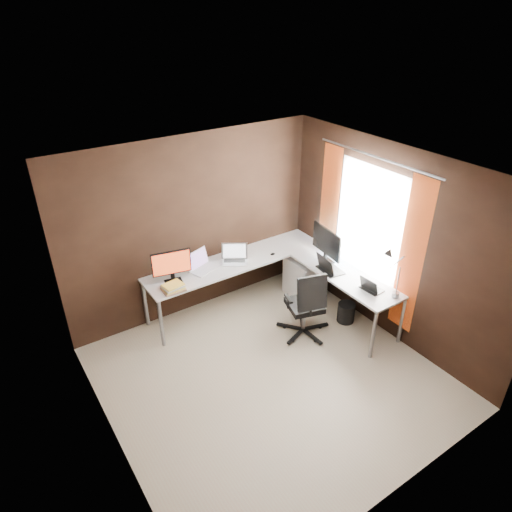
% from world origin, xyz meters
% --- Properties ---
extents(room, '(3.60, 3.60, 2.50)m').
position_xyz_m(room, '(0.34, 0.07, 1.28)').
color(room, tan).
rests_on(room, ground).
extents(desk, '(2.65, 2.25, 0.73)m').
position_xyz_m(desk, '(0.84, 1.04, 0.68)').
color(desk, silver).
rests_on(desk, ground).
extents(drawer_pedestal, '(0.42, 0.50, 0.60)m').
position_xyz_m(drawer_pedestal, '(1.43, 1.15, 0.30)').
color(drawer_pedestal, silver).
rests_on(drawer_pedestal, ground).
extents(monitor_left, '(0.50, 0.18, 0.44)m').
position_xyz_m(monitor_left, '(-0.49, 1.49, 0.98)').
color(monitor_left, black).
rests_on(monitor_left, desk).
extents(monitor_right, '(0.17, 0.61, 0.50)m').
position_xyz_m(monitor_right, '(1.48, 0.79, 1.01)').
color(monitor_right, black).
rests_on(monitor_right, desk).
extents(laptop_white, '(0.43, 0.37, 0.24)m').
position_xyz_m(laptop_white, '(-0.04, 1.57, 0.78)').
color(laptop_white, silver).
rests_on(laptop_white, desk).
extents(laptop_silver, '(0.44, 0.41, 0.24)m').
position_xyz_m(laptop_silver, '(0.44, 1.50, 0.78)').
color(laptop_silver, silver).
rests_on(laptop_silver, desk).
extents(laptop_black_big, '(0.29, 0.38, 0.24)m').
position_xyz_m(laptop_black_big, '(1.34, 0.57, 0.78)').
color(laptop_black_big, black).
rests_on(laptop_black_big, desk).
extents(laptop_black_small, '(0.21, 0.28, 0.18)m').
position_xyz_m(laptop_black_small, '(1.47, -0.08, 0.77)').
color(laptop_black_small, black).
rests_on(laptop_black_small, desk).
extents(book_stack, '(0.28, 0.23, 0.09)m').
position_xyz_m(book_stack, '(-0.58, 1.30, 0.77)').
color(book_stack, '#A57958').
rests_on(book_stack, desk).
extents(mouse_left, '(0.08, 0.06, 0.03)m').
position_xyz_m(mouse_left, '(-0.60, 1.30, 0.74)').
color(mouse_left, black).
rests_on(mouse_left, desk).
extents(mouse_corner, '(0.08, 0.06, 0.03)m').
position_xyz_m(mouse_corner, '(0.98, 1.34, 0.74)').
color(mouse_corner, black).
rests_on(mouse_corner, desk).
extents(desk_lamp, '(0.20, 0.24, 0.64)m').
position_xyz_m(desk_lamp, '(1.55, -0.28, 1.14)').
color(desk_lamp, slate).
rests_on(desk_lamp, desk).
extents(office_chair, '(0.55, 0.57, 0.98)m').
position_xyz_m(office_chair, '(0.85, 0.41, 0.29)').
color(office_chair, black).
rests_on(office_chair, ground).
extents(wastebasket, '(0.28, 0.28, 0.28)m').
position_xyz_m(wastebasket, '(1.50, 0.31, 0.14)').
color(wastebasket, black).
rests_on(wastebasket, ground).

